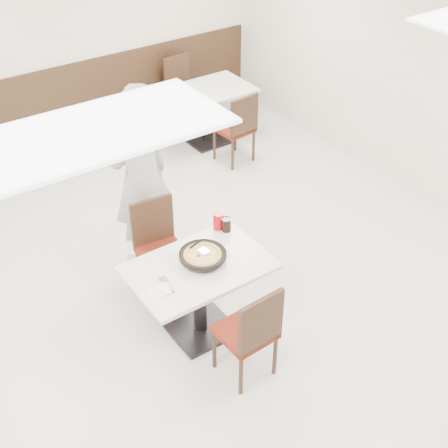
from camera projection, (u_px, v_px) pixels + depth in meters
floor at (204, 283)px, 6.22m from camera, size 7.00×7.00×0.00m
wall_back at (48, 44)px, 7.73m from camera, size 6.00×0.04×2.80m
wall_right at (432, 82)px, 6.78m from camera, size 0.04×7.00×2.80m
wainscot_back at (59, 108)px, 8.22m from camera, size 5.90×0.03×1.10m
fluo_panel_a at (100, 130)px, 2.90m from camera, size 1.20×0.60×0.02m
main_table at (200, 298)px, 5.49m from camera, size 1.22×0.83×0.75m
chair_near at (245, 330)px, 5.04m from camera, size 0.44×0.44×0.95m
chair_far at (162, 251)px, 5.87m from camera, size 0.46×0.46×0.95m
trivet at (199, 259)px, 5.31m from camera, size 0.13×0.13×0.04m
pizza_pan at (203, 257)px, 5.29m from camera, size 0.33×0.33×0.01m
pizza at (203, 256)px, 5.27m from camera, size 0.36×0.36×0.02m
pizza_server at (204, 251)px, 5.28m from camera, size 0.08×0.10×0.00m
napkin at (160, 291)px, 5.00m from camera, size 0.17×0.17×0.00m
side_plate at (162, 289)px, 5.01m from camera, size 0.17×0.17×0.01m
fork at (169, 284)px, 5.06m from camera, size 0.05×0.15×0.00m
cola_glass at (226, 225)px, 5.63m from camera, size 0.09×0.09×0.13m
red_cup at (218, 221)px, 5.66m from camera, size 0.10×0.10×0.16m
diner_person at (141, 178)px, 5.99m from camera, size 0.78×0.58×1.94m
bg_table_right at (207, 116)px, 8.42m from camera, size 1.28×0.92×0.75m
bg_chair_right_near at (234, 127)px, 7.93m from camera, size 0.46×0.46×0.95m
bg_chair_right_far at (185, 92)px, 8.80m from camera, size 0.45×0.45×0.95m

